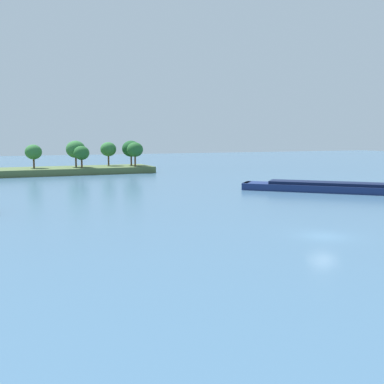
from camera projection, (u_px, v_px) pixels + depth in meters
name	position (u px, v px, depth m)	size (l,w,h in m)	color
ground_plane	(324.00, 236.00, 43.17)	(400.00, 400.00, 0.00)	#3D607F
treeline_island	(28.00, 165.00, 110.62)	(64.87, 12.72, 8.42)	#4C6038
cargo_barge	(371.00, 188.00, 75.18)	(32.86, 31.60, 5.78)	navy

